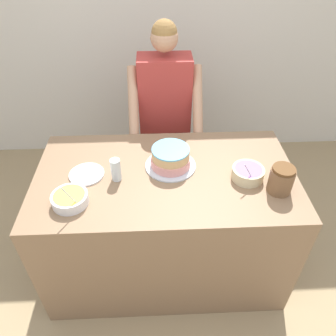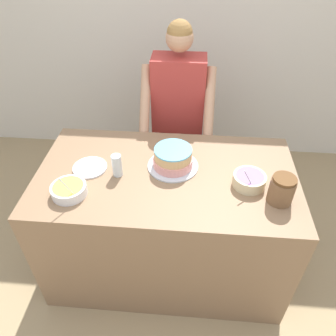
{
  "view_description": "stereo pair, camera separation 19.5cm",
  "coord_description": "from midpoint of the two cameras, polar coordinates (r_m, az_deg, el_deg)",
  "views": [
    {
      "loc": [
        -0.05,
        -1.09,
        2.25
      ],
      "look_at": [
        0.01,
        0.4,
        1.0
      ],
      "focal_mm": 35.0,
      "sensor_mm": 36.0,
      "label": 1
    },
    {
      "loc": [
        0.14,
        -1.09,
        2.25
      ],
      "look_at": [
        0.01,
        0.4,
        1.0
      ],
      "focal_mm": 35.0,
      "sensor_mm": 36.0,
      "label": 2
    }
  ],
  "objects": [
    {
      "name": "ground_plane",
      "position": [
        2.5,
        1.23,
        -24.31
      ],
      "size": [
        14.0,
        14.0,
        0.0
      ],
      "primitive_type": "plane",
      "color": "tan"
    },
    {
      "name": "wall_back",
      "position": [
        3.27,
        4.2,
        22.87
      ],
      "size": [
        10.0,
        0.05,
        2.6
      ],
      "color": "silver",
      "rests_on": "ground_plane"
    },
    {
      "name": "counter",
      "position": [
        2.36,
        2.14,
        -9.51
      ],
      "size": [
        1.63,
        0.9,
        0.92
      ],
      "color": "#8C6B4C",
      "rests_on": "ground_plane"
    },
    {
      "name": "person_baker",
      "position": [
        2.63,
        3.91,
        10.57
      ],
      "size": [
        0.55,
        0.46,
        1.62
      ],
      "color": "#2D2D38",
      "rests_on": "ground_plane"
    },
    {
      "name": "cake",
      "position": [
        2.05,
        3.59,
        1.54
      ],
      "size": [
        0.32,
        0.32,
        0.14
      ],
      "color": "silver",
      "rests_on": "counter"
    },
    {
      "name": "frosting_bowl_purple",
      "position": [
        2.01,
        16.68,
        -2.11
      ],
      "size": [
        0.19,
        0.19,
        0.16
      ],
      "color": "beige",
      "rests_on": "counter"
    },
    {
      "name": "frosting_bowl_yellow",
      "position": [
        1.93,
        -14.16,
        -3.8
      ],
      "size": [
        0.2,
        0.2,
        0.19
      ],
      "color": "white",
      "rests_on": "counter"
    },
    {
      "name": "drinking_glass",
      "position": [
        1.99,
        -6.12,
        0.33
      ],
      "size": [
        0.06,
        0.06,
        0.15
      ],
      "color": "silver",
      "rests_on": "counter"
    },
    {
      "name": "ceramic_plate",
      "position": [
        2.11,
        -10.9,
        -0.02
      ],
      "size": [
        0.22,
        0.22,
        0.01
      ],
      "color": "silver",
      "rests_on": "counter"
    },
    {
      "name": "stoneware_jar",
      "position": [
        1.94,
        21.96,
        -3.64
      ],
      "size": [
        0.14,
        0.14,
        0.17
      ],
      "color": "brown",
      "rests_on": "counter"
    }
  ]
}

